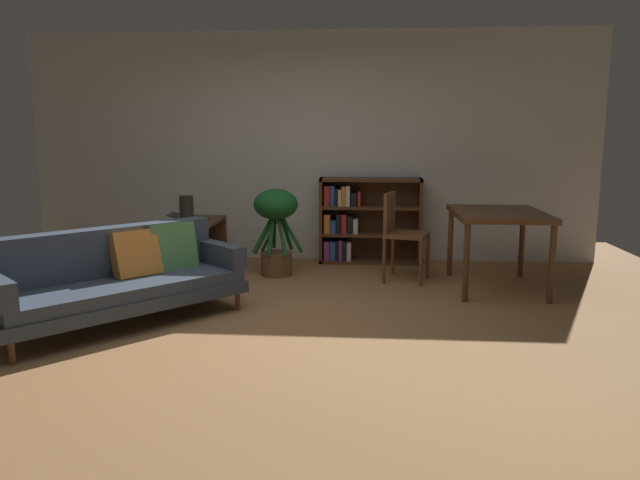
# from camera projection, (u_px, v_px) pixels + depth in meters

# --- Properties ---
(ground_plane) EXTENTS (8.16, 8.16, 0.00)m
(ground_plane) POSITION_uv_depth(u_px,v_px,m) (278.00, 325.00, 4.74)
(ground_plane) COLOR #9E7042
(back_wall_panel) EXTENTS (6.80, 0.10, 2.70)m
(back_wall_panel) POSITION_uv_depth(u_px,v_px,m) (310.00, 148.00, 7.16)
(back_wall_panel) COLOR silver
(back_wall_panel) RESTS_ON ground_plane
(fabric_couch) EXTENTS (1.86, 1.95, 0.75)m
(fabric_couch) POSITION_uv_depth(u_px,v_px,m) (119.00, 276.00, 4.78)
(fabric_couch) COLOR brown
(fabric_couch) RESTS_ON ground_plane
(media_console) EXTENTS (0.42, 1.04, 0.57)m
(media_console) POSITION_uv_depth(u_px,v_px,m) (197.00, 247.00, 6.54)
(media_console) COLOR #56351E
(media_console) RESTS_ON ground_plane
(open_laptop) EXTENTS (0.44, 0.33, 0.08)m
(open_laptop) POSITION_uv_depth(u_px,v_px,m) (191.00, 218.00, 6.57)
(open_laptop) COLOR #333338
(open_laptop) RESTS_ON media_console
(desk_speaker) EXTENTS (0.14, 0.14, 0.30)m
(desk_speaker) POSITION_uv_depth(u_px,v_px,m) (187.00, 210.00, 6.26)
(desk_speaker) COLOR #2D2823
(desk_speaker) RESTS_ON media_console
(potted_floor_plant) EXTENTS (0.55, 0.56, 0.94)m
(potted_floor_plant) POSITION_uv_depth(u_px,v_px,m) (276.00, 222.00, 6.35)
(potted_floor_plant) COLOR brown
(potted_floor_plant) RESTS_ON ground_plane
(dining_table) EXTENTS (0.85, 1.15, 0.77)m
(dining_table) POSITION_uv_depth(u_px,v_px,m) (498.00, 220.00, 5.79)
(dining_table) COLOR #56351E
(dining_table) RESTS_ON ground_plane
(dining_chair_near) EXTENTS (0.51, 0.52, 0.91)m
(dining_chair_near) POSITION_uv_depth(u_px,v_px,m) (400.00, 230.00, 6.14)
(dining_chair_near) COLOR brown
(dining_chair_near) RESTS_ON ground_plane
(bookshelf) EXTENTS (1.19, 0.33, 1.00)m
(bookshelf) POSITION_uv_depth(u_px,v_px,m) (361.00, 221.00, 7.06)
(bookshelf) COLOR #56351E
(bookshelf) RESTS_ON ground_plane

